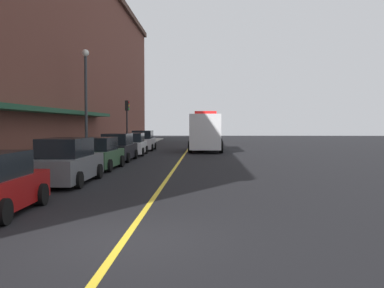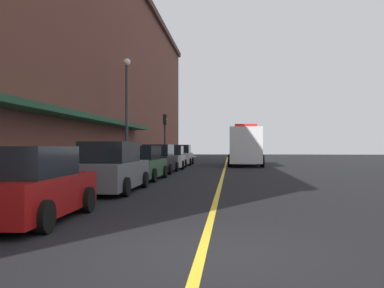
{
  "view_description": "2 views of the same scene",
  "coord_description": "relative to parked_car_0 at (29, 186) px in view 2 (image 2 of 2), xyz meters",
  "views": [
    {
      "loc": [
        1.67,
        -8.91,
        2.37
      ],
      "look_at": [
        0.7,
        21.87,
        0.97
      ],
      "focal_mm": 41.13,
      "sensor_mm": 36.0,
      "label": 1
    },
    {
      "loc": [
        0.45,
        -6.49,
        1.65
      ],
      "look_at": [
        -2.72,
        27.7,
        1.85
      ],
      "focal_mm": 39.18,
      "sensor_mm": 36.0,
      "label": 2
    }
  ],
  "objects": [
    {
      "name": "parked_car_2",
      "position": [
        0.02,
        11.51,
        0.01
      ],
      "size": [
        2.07,
        4.39,
        1.68
      ],
      "rotation": [
        0.0,
        0.0,
        1.54
      ],
      "color": "#2D5133",
      "rests_on": "ground"
    },
    {
      "name": "street_lamp_left",
      "position": [
        -2.0,
        16.52,
        3.62
      ],
      "size": [
        0.44,
        0.44,
        6.94
      ],
      "color": "#33383D",
      "rests_on": "sidewalk_left"
    },
    {
      "name": "ground_plane",
      "position": [
        3.95,
        22.67,
        -0.78
      ],
      "size": [
        112.0,
        112.0,
        0.0
      ],
      "primitive_type": "plane",
      "color": "black"
    },
    {
      "name": "parked_car_5",
      "position": [
        -0.05,
        28.24,
        0.06
      ],
      "size": [
        2.13,
        4.23,
        1.8
      ],
      "rotation": [
        0.0,
        0.0,
        1.59
      ],
      "color": "silver",
      "rests_on": "ground"
    },
    {
      "name": "parking_meter_1",
      "position": [
        -1.4,
        28.3,
        0.28
      ],
      "size": [
        0.14,
        0.18,
        1.33
      ],
      "color": "#4C4C51",
      "rests_on": "sidewalk_left"
    },
    {
      "name": "traffic_light_near",
      "position": [
        -1.33,
        27.39,
        2.38
      ],
      "size": [
        0.38,
        0.36,
        4.3
      ],
      "color": "#232326",
      "rests_on": "sidewalk_left"
    },
    {
      "name": "parked_car_0",
      "position": [
        0.0,
        0.0,
        0.0
      ],
      "size": [
        2.02,
        4.15,
        1.65
      ],
      "rotation": [
        0.0,
        0.0,
        1.59
      ],
      "color": "maroon",
      "rests_on": "ground"
    },
    {
      "name": "parked_car_4",
      "position": [
        0.01,
        22.26,
        0.02
      ],
      "size": [
        2.13,
        4.55,
        1.7
      ],
      "rotation": [
        0.0,
        0.0,
        1.61
      ],
      "color": "silver",
      "rests_on": "ground"
    },
    {
      "name": "parking_meter_0",
      "position": [
        -1.4,
        26.2,
        0.28
      ],
      "size": [
        0.14,
        0.18,
        1.33
      ],
      "color": "#4C4C51",
      "rests_on": "sidewalk_left"
    },
    {
      "name": "brick_building_left",
      "position": [
        -9.55,
        21.67,
        7.08
      ],
      "size": [
        13.37,
        64.0,
        15.69
      ],
      "color": "brown",
      "rests_on": "ground"
    },
    {
      "name": "box_truck",
      "position": [
        5.68,
        27.67,
        0.86
      ],
      "size": [
        3.01,
        8.89,
        3.43
      ],
      "rotation": [
        0.0,
        0.0,
        -1.59
      ],
      "color": "silver",
      "rests_on": "ground"
    },
    {
      "name": "lane_center_stripe",
      "position": [
        3.95,
        22.67,
        -0.77
      ],
      "size": [
        0.16,
        70.0,
        0.01
      ],
      "primitive_type": "cube",
      "color": "gold",
      "rests_on": "ground"
    },
    {
      "name": "parked_car_3",
      "position": [
        -0.03,
        16.86,
        0.05
      ],
      "size": [
        1.98,
        4.7,
        1.77
      ],
      "rotation": [
        0.0,
        0.0,
        1.56
      ],
      "color": "black",
      "rests_on": "ground"
    },
    {
      "name": "parked_car_1",
      "position": [
        0.08,
        6.1,
        0.07
      ],
      "size": [
        1.98,
        4.88,
        1.82
      ],
      "rotation": [
        0.0,
        0.0,
        1.57
      ],
      "color": "#595B60",
      "rests_on": "ground"
    },
    {
      "name": "sidewalk_left",
      "position": [
        -2.25,
        22.67,
        -0.7
      ],
      "size": [
        2.4,
        70.0,
        0.15
      ],
      "primitive_type": "cube",
      "color": "gray",
      "rests_on": "ground"
    }
  ]
}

